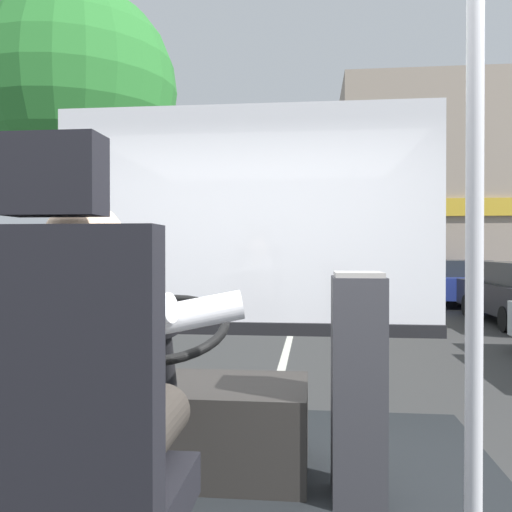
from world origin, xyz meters
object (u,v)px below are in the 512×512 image
object	(u,v)px
driver_seat	(75,451)
parked_car_green	(423,276)
bus_driver	(96,380)
handrail_pole	(475,201)
steering_console	(187,422)
fare_box	(358,386)
parked_car_blue	(454,281)

from	to	relation	value
driver_seat	parked_car_green	size ratio (longest dim) A/B	0.32
bus_driver	handrail_pole	bearing A→B (deg)	2.30
steering_console	fare_box	xyz separation A→B (m)	(0.76, -0.20, 0.24)
fare_box	parked_car_blue	distance (m)	15.46
parked_car_blue	parked_car_green	size ratio (longest dim) A/B	1.02
bus_driver	parked_car_blue	distance (m)	16.49
driver_seat	handrail_pole	world-z (taller)	handrail_pole
fare_box	parked_car_green	world-z (taller)	fare_box
fare_box	parked_car_green	distance (m)	20.31
driver_seat	steering_console	xyz separation A→B (m)	(0.00, 1.16, -0.30)
fare_box	parked_car_green	size ratio (longest dim) A/B	0.24
driver_seat	bus_driver	xyz separation A→B (m)	(0.00, 0.13, 0.14)
steering_console	handrail_pole	xyz separation A→B (m)	(0.98, -0.99, 0.91)
handrail_pole	parked_car_green	distance (m)	21.08
parked_car_blue	parked_car_green	bearing A→B (deg)	89.23
handrail_pole	parked_car_green	size ratio (longest dim) A/B	0.58
fare_box	driver_seat	bearing A→B (deg)	-128.19
bus_driver	parked_car_green	distance (m)	21.30
fare_box	parked_car_blue	bearing A→B (deg)	74.37
steering_console	parked_car_blue	distance (m)	15.50
bus_driver	parked_car_green	bearing A→B (deg)	76.45
steering_console	bus_driver	bearing A→B (deg)	-90.00
handrail_pole	fare_box	size ratio (longest dim) A/B	2.46
fare_box	parked_car_green	bearing A→B (deg)	77.97
driver_seat	steering_console	world-z (taller)	driver_seat
driver_seat	bus_driver	distance (m)	0.19
handrail_pole	parked_car_green	bearing A→B (deg)	79.02
bus_driver	handrail_pole	distance (m)	1.09
bus_driver	fare_box	world-z (taller)	bus_driver
steering_console	fare_box	bearing A→B (deg)	-14.53
steering_console	handrail_pole	distance (m)	1.67
driver_seat	handrail_pole	bearing A→B (deg)	9.64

